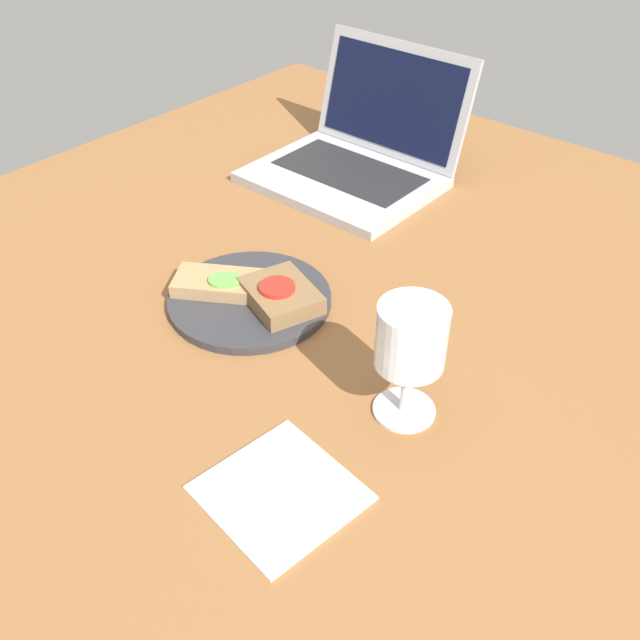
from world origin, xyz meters
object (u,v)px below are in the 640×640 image
plate (250,299)px  sandwich_with_tomato (281,295)px  napkin (280,493)px  wine_glass (411,343)px  sandwich_with_cucumber (218,283)px  laptop (357,155)px

plate → sandwich_with_tomato: 4.92cm
napkin → wine_glass: bearing=81.1°
sandwich_with_tomato → sandwich_with_cucumber: 9.04cm
sandwich_with_cucumber → laptop: size_ratio=0.43×
laptop → napkin: 69.61cm
wine_glass → napkin: bearing=-98.9°
sandwich_with_cucumber → wine_glass: size_ratio=0.91×
plate → sandwich_with_cucumber: bearing=-159.3°
sandwich_with_cucumber → laptop: laptop is taller
sandwich_with_tomato → laptop: 40.42cm
wine_glass → napkin: size_ratio=1.04×
sandwich_with_tomato → napkin: bearing=-47.3°
plate → sandwich_with_cucumber: (-4.20, -1.58, 1.58)cm
laptop → sandwich_with_tomato: bearing=-66.1°
sandwich_with_cucumber → laptop: bearing=101.2°
sandwich_with_tomato → wine_glass: 24.73cm
sandwich_with_cucumber → wine_glass: bearing=-2.9°
sandwich_with_tomato → wine_glass: bearing=-11.5°
sandwich_with_tomato → laptop: laptop is taller
plate → laptop: bearing=107.5°
plate → wine_glass: (27.37, -3.16, 9.37)cm
sandwich_with_tomato → sandwich_with_cucumber: (-8.47, -3.14, -0.30)cm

